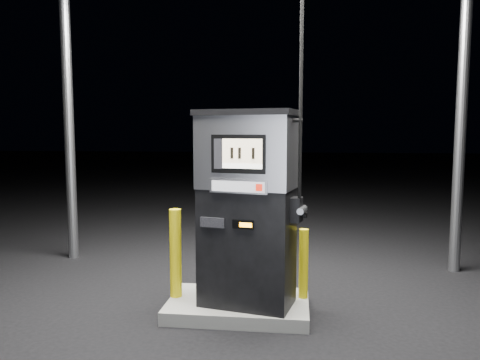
# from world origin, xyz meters

# --- Properties ---
(ground) EXTENTS (80.00, 80.00, 0.00)m
(ground) POSITION_xyz_m (0.00, 0.00, 0.00)
(ground) COLOR black
(ground) RESTS_ON ground
(pump_island) EXTENTS (1.60, 1.00, 0.15)m
(pump_island) POSITION_xyz_m (0.00, 0.00, 0.07)
(pump_island) COLOR slate
(pump_island) RESTS_ON ground
(fuel_dispenser) EXTENTS (1.24, 0.84, 4.47)m
(fuel_dispenser) POSITION_xyz_m (0.12, -0.10, 1.26)
(fuel_dispenser) COLOR black
(fuel_dispenser) RESTS_ON pump_island
(bollard_left) EXTENTS (0.18, 0.18, 1.03)m
(bollard_left) POSITION_xyz_m (-0.74, 0.03, 0.67)
(bollard_left) COLOR yellow
(bollard_left) RESTS_ON pump_island
(bollard_right) EXTENTS (0.13, 0.13, 0.81)m
(bollard_right) POSITION_xyz_m (0.74, 0.17, 0.55)
(bollard_right) COLOR yellow
(bollard_right) RESTS_ON pump_island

